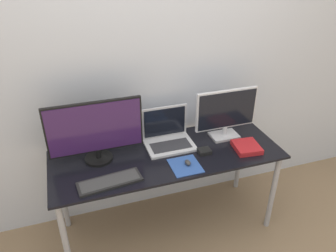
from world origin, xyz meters
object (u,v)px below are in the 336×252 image
Objects in this scene: monitor_left at (95,131)px; monitor_right at (226,113)px; keyboard at (110,182)px; book at (247,147)px; laptop at (168,135)px; power_brick at (204,151)px; mouse at (188,163)px.

monitor_left is 1.32× the size of monitor_right.
keyboard is 1.02m from book.
book is at bearing -11.58° from monitor_left.
laptop is (0.53, 0.05, -0.17)m from monitor_left.
keyboard is 4.62× the size of power_brick.
keyboard is at bearing -177.84° from mouse.
monitor_right is 0.29m from book.
monitor_right is 1.00m from keyboard.
book is (0.52, -0.27, -0.05)m from laptop.
monitor_right reaches higher than book.
keyboard is (-0.50, -0.33, -0.06)m from laptop.
mouse is (0.54, 0.02, 0.01)m from keyboard.
monitor_right is 2.29× the size of book.
monitor_left is 0.55m from laptop.
monitor_left is at bearing 155.31° from mouse.
monitor_left is at bearing 180.00° from monitor_right.
book reaches higher than mouse.
monitor_left reaches higher than power_brick.
keyboard is 1.96× the size of book.
power_brick is (0.73, -0.16, -0.22)m from monitor_left.
monitor_left is 1.09m from book.
monitor_right is at bearing 109.09° from book.
laptop is at bearing 33.77° from keyboard.
monitor_right is at bearing -6.51° from laptop.
monitor_right reaches higher than mouse.
power_brick is at bearing -45.64° from laptop.
monitor_right is 0.35m from power_brick.
monitor_left is 0.78m from power_brick.
monitor_right is (0.97, -0.00, -0.02)m from monitor_left.
laptop is at bearing 5.55° from monitor_left.
monitor_right is 1.16× the size of keyboard.
power_brick is (0.21, -0.21, -0.05)m from laptop.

